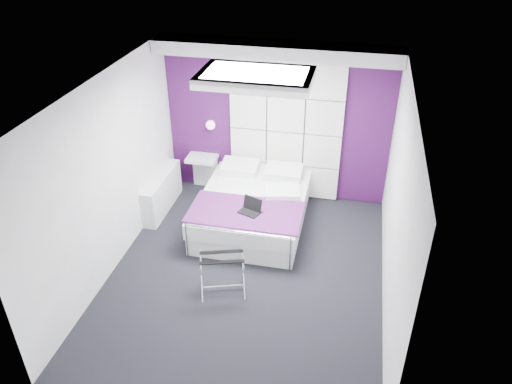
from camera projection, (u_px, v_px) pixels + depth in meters
floor at (247, 274)px, 6.74m from camera, size 4.40×4.40×0.00m
ceiling at (244, 89)px, 5.39m from camera, size 4.40×4.40×0.00m
wall_back at (277, 122)px, 7.90m from camera, size 3.60×0.00×3.60m
wall_left at (109, 177)px, 6.39m from camera, size 0.00×4.40×4.40m
wall_right at (397, 209)px, 5.75m from camera, size 0.00×4.40×4.40m
accent_wall at (277, 122)px, 7.90m from camera, size 3.58×0.02×2.58m
soffit at (276, 50)px, 7.07m from camera, size 3.58×0.50×0.20m
headboard at (285, 131)px, 7.90m from camera, size 1.80×0.08×2.30m
skylight at (256, 77)px, 5.92m from camera, size 1.36×0.86×0.12m
wall_lamp at (211, 124)px, 8.02m from camera, size 0.15×0.15×0.15m
radiator at (162, 193)px, 7.98m from camera, size 0.22×1.20×0.60m
bed at (253, 208)px, 7.60m from camera, size 1.61×1.94×0.68m
nightstand at (202, 158)px, 8.34m from camera, size 0.50×0.39×0.06m
luggage_rack at (222, 273)px, 6.34m from camera, size 0.55×0.41×0.55m
laptop at (250, 208)px, 7.04m from camera, size 0.29×0.21×0.21m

